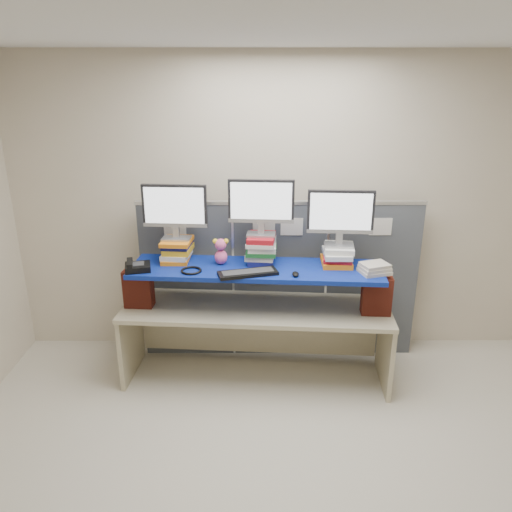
{
  "coord_description": "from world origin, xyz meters",
  "views": [
    {
      "loc": [
        -0.23,
        -2.54,
        2.58
      ],
      "look_at": [
        -0.22,
        1.35,
        1.17
      ],
      "focal_mm": 35.0,
      "sensor_mm": 36.0,
      "label": 1
    }
  ],
  "objects_px": {
    "desk": "(256,321)",
    "blue_board": "(256,269)",
    "monitor_center": "(261,204)",
    "keyboard": "(248,273)",
    "monitor_left": "(175,209)",
    "desk_phone": "(137,267)",
    "monitor_right": "(340,215)"
  },
  "relations": [
    {
      "from": "desk",
      "to": "blue_board",
      "type": "height_order",
      "value": "blue_board"
    },
    {
      "from": "monitor_center",
      "to": "keyboard",
      "type": "height_order",
      "value": "monitor_center"
    },
    {
      "from": "monitor_left",
      "to": "desk_phone",
      "type": "relative_size",
      "value": 2.28
    },
    {
      "from": "desk",
      "to": "monitor_right",
      "type": "bearing_deg",
      "value": 9.79
    },
    {
      "from": "desk",
      "to": "keyboard",
      "type": "bearing_deg",
      "value": -107.6
    },
    {
      "from": "monitor_center",
      "to": "keyboard",
      "type": "relative_size",
      "value": 1.08
    },
    {
      "from": "desk_phone",
      "to": "monitor_left",
      "type": "bearing_deg",
      "value": 24.95
    },
    {
      "from": "monitor_right",
      "to": "desk_phone",
      "type": "distance_m",
      "value": 1.73
    },
    {
      "from": "blue_board",
      "to": "desk",
      "type": "bearing_deg",
      "value": -78.71
    },
    {
      "from": "monitor_left",
      "to": "keyboard",
      "type": "distance_m",
      "value": 0.83
    },
    {
      "from": "monitor_right",
      "to": "keyboard",
      "type": "bearing_deg",
      "value": -158.78
    },
    {
      "from": "monitor_left",
      "to": "monitor_right",
      "type": "xyz_separation_m",
      "value": [
        1.37,
        -0.1,
        -0.03
      ]
    },
    {
      "from": "blue_board",
      "to": "monitor_left",
      "type": "height_order",
      "value": "monitor_left"
    },
    {
      "from": "blue_board",
      "to": "keyboard",
      "type": "distance_m",
      "value": 0.18
    },
    {
      "from": "blue_board",
      "to": "keyboard",
      "type": "xyz_separation_m",
      "value": [
        -0.07,
        -0.16,
        0.03
      ]
    },
    {
      "from": "desk",
      "to": "desk_phone",
      "type": "relative_size",
      "value": 9.77
    },
    {
      "from": "blue_board",
      "to": "monitor_right",
      "type": "distance_m",
      "value": 0.83
    },
    {
      "from": "desk",
      "to": "monitor_left",
      "type": "bearing_deg",
      "value": 170.26
    },
    {
      "from": "blue_board",
      "to": "monitor_center",
      "type": "height_order",
      "value": "monitor_center"
    },
    {
      "from": "monitor_center",
      "to": "blue_board",
      "type": "bearing_deg",
      "value": -106.19
    },
    {
      "from": "monitor_left",
      "to": "desk_phone",
      "type": "distance_m",
      "value": 0.57
    },
    {
      "from": "desk",
      "to": "monitor_center",
      "type": "distance_m",
      "value": 1.03
    },
    {
      "from": "desk",
      "to": "blue_board",
      "type": "relative_size",
      "value": 1.12
    },
    {
      "from": "monitor_center",
      "to": "desk",
      "type": "bearing_deg",
      "value": -106.19
    },
    {
      "from": "monitor_left",
      "to": "keyboard",
      "type": "xyz_separation_m",
      "value": [
        0.61,
        -0.33,
        -0.45
      ]
    },
    {
      "from": "desk",
      "to": "desk_phone",
      "type": "height_order",
      "value": "desk_phone"
    },
    {
      "from": "monitor_left",
      "to": "keyboard",
      "type": "height_order",
      "value": "monitor_left"
    },
    {
      "from": "desk_phone",
      "to": "desk",
      "type": "bearing_deg",
      "value": -9.13
    },
    {
      "from": "monitor_left",
      "to": "desk_phone",
      "type": "xyz_separation_m",
      "value": [
        -0.3,
        -0.23,
        -0.43
      ]
    },
    {
      "from": "monitor_right",
      "to": "monitor_center",
      "type": "bearing_deg",
      "value": 180.0
    },
    {
      "from": "keyboard",
      "to": "desk_phone",
      "type": "xyz_separation_m",
      "value": [
        -0.92,
        0.1,
        0.02
      ]
    },
    {
      "from": "desk",
      "to": "blue_board",
      "type": "bearing_deg",
      "value": 101.29
    }
  ]
}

